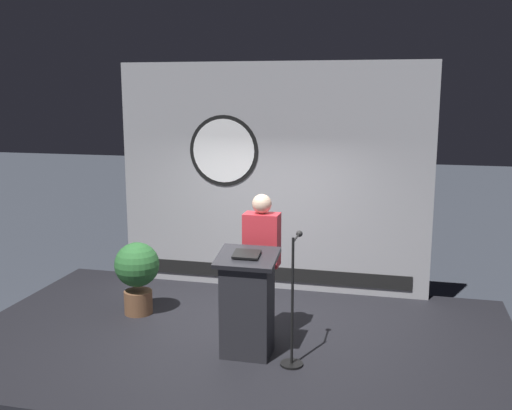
% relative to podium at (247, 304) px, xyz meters
% --- Properties ---
extents(ground_plane, '(40.00, 40.00, 0.00)m').
position_rel_podium_xyz_m(ground_plane, '(-0.23, 0.42, -0.87)').
color(ground_plane, '#383D47').
extents(stage_platform, '(6.40, 4.00, 0.30)m').
position_rel_podium_xyz_m(stage_platform, '(-0.23, 0.42, -0.72)').
color(stage_platform, black).
rests_on(stage_platform, ground).
extents(banner_display, '(4.44, 0.12, 3.21)m').
position_rel_podium_xyz_m(banner_display, '(-0.25, 2.27, 1.03)').
color(banner_display, '#9E9EA3').
rests_on(banner_display, stage_platform).
extents(podium, '(0.64, 0.50, 1.17)m').
position_rel_podium_xyz_m(podium, '(0.00, 0.00, 0.00)').
color(podium, '#26262B').
rests_on(podium, stage_platform).
extents(speaker_person, '(0.40, 0.26, 1.69)m').
position_rel_podium_xyz_m(speaker_person, '(0.05, 0.48, 0.30)').
color(speaker_person, black).
rests_on(speaker_person, stage_platform).
extents(microphone_stand, '(0.24, 0.53, 1.38)m').
position_rel_podium_xyz_m(microphone_stand, '(0.52, -0.10, -0.09)').
color(microphone_stand, black).
rests_on(microphone_stand, stage_platform).
extents(potted_plant, '(0.57, 0.57, 0.93)m').
position_rel_podium_xyz_m(potted_plant, '(-1.67, 0.85, -0.01)').
color(potted_plant, brown).
rests_on(potted_plant, stage_platform).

